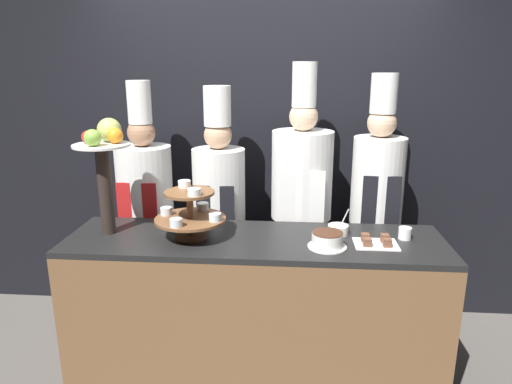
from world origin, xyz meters
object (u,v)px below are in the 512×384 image
(fruit_pedestal, at_px, (105,156))
(chef_left, at_px, (146,205))
(cup_white, at_px, (405,233))
(chef_center_right, at_px, (301,199))
(cake_round, at_px, (327,240))
(serving_bowl_far, at_px, (338,230))
(chef_center_left, at_px, (219,206))
(tiered_stand, at_px, (190,212))
(cake_square_tray, at_px, (376,242))
(chef_right, at_px, (376,201))

(fruit_pedestal, height_order, chef_left, chef_left)
(cup_white, height_order, chef_center_right, chef_center_right)
(cake_round, bearing_deg, chef_left, 151.31)
(chef_center_right, bearing_deg, serving_bowl_far, -65.62)
(cup_white, xyz_separation_m, chef_center_left, (-1.16, 0.51, -0.02))
(tiered_stand, height_order, cake_square_tray, tiered_stand)
(cake_square_tray, bearing_deg, cup_white, 29.69)
(chef_left, xyz_separation_m, chef_right, (1.61, 0.00, 0.07))
(fruit_pedestal, bearing_deg, tiered_stand, -6.68)
(serving_bowl_far, relative_size, chef_center_right, 0.08)
(chef_right, bearing_deg, tiered_stand, -153.00)
(cup_white, bearing_deg, chef_center_right, 138.80)
(cake_round, distance_m, cake_square_tray, 0.28)
(serving_bowl_far, height_order, chef_left, chef_left)
(chef_center_left, bearing_deg, chef_right, 0.00)
(tiered_stand, height_order, fruit_pedestal, fruit_pedestal)
(cake_round, xyz_separation_m, chef_right, (0.38, 0.68, 0.03))
(tiered_stand, xyz_separation_m, fruit_pedestal, (-0.50, 0.06, 0.31))
(tiered_stand, bearing_deg, chef_center_right, 42.33)
(tiered_stand, height_order, cup_white, tiered_stand)
(cup_white, distance_m, chef_right, 0.52)
(chef_left, relative_size, chef_center_left, 1.02)
(cake_round, xyz_separation_m, chef_center_right, (-0.13, 0.67, 0.03))
(chef_center_right, bearing_deg, chef_right, 0.01)
(serving_bowl_far, height_order, chef_right, chef_right)
(fruit_pedestal, height_order, chef_center_left, chef_center_left)
(fruit_pedestal, distance_m, cup_white, 1.79)
(tiered_stand, relative_size, chef_center_right, 0.21)
(cake_round, height_order, cup_white, cake_round)
(serving_bowl_far, bearing_deg, cake_square_tray, -37.78)
(fruit_pedestal, xyz_separation_m, serving_bowl_far, (1.36, 0.07, -0.44))
(chef_left, relative_size, chef_right, 0.97)
(chef_center_left, height_order, chef_right, chef_right)
(fruit_pedestal, xyz_separation_m, chef_right, (1.66, 0.53, -0.39))
(cup_white, bearing_deg, chef_center_left, 156.11)
(chef_left, relative_size, chef_center_right, 0.94)
(cup_white, bearing_deg, serving_bowl_far, 172.69)
(fruit_pedestal, relative_size, chef_center_right, 0.35)
(fruit_pedestal, height_order, chef_center_right, chef_center_right)
(cup_white, xyz_separation_m, serving_bowl_far, (-0.38, 0.05, -0.01))
(cake_square_tray, xyz_separation_m, chef_center_right, (-0.41, 0.62, 0.06))
(chef_left, bearing_deg, chef_right, 0.00)
(cup_white, distance_m, cake_square_tray, 0.21)
(chef_left, height_order, chef_center_right, chef_center_right)
(cake_round, height_order, chef_left, chef_left)
(chef_left, bearing_deg, tiered_stand, -52.38)
(tiered_stand, distance_m, serving_bowl_far, 0.88)
(chef_right, bearing_deg, cake_square_tray, -99.55)
(tiered_stand, height_order, chef_right, chef_right)
(cup_white, bearing_deg, cake_round, -160.48)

